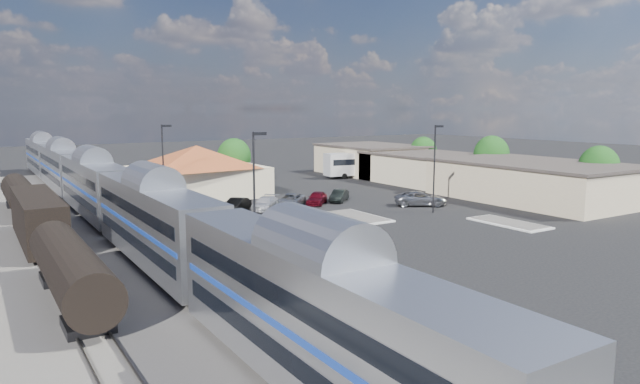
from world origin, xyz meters
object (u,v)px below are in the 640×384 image
pickup_truck (288,241)px  station_depot (197,170)px  suv (421,199)px  coach_bus (361,163)px

pickup_truck → station_depot: bearing=-16.3°
pickup_truck → suv: size_ratio=0.98×
suv → coach_bus: (10.11, 25.06, 1.42)m
suv → coach_bus: bearing=9.1°
pickup_truck → coach_bus: size_ratio=0.46×
suv → coach_bus: 27.06m
coach_bus → station_depot: bearing=107.2°
station_depot → suv: size_ratio=3.22×
station_depot → pickup_truck: station_depot is taller
pickup_truck → suv: pickup_truck is taller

